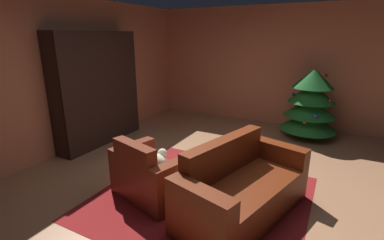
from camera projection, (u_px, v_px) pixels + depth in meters
ground_plane at (213, 186)px, 3.90m from camera, size 8.03×8.03×0.00m
wall_back at (274, 67)px, 6.36m from camera, size 5.80×0.06×2.67m
wall_left at (61, 77)px, 4.79m from camera, size 0.06×6.81×2.67m
area_rug at (202, 197)px, 3.63m from camera, size 2.57×2.47×0.01m
bookshelf_unit at (103, 91)px, 5.34m from camera, size 0.37×1.83×2.09m
armchair_red at (151, 176)px, 3.59m from camera, size 1.13×0.91×0.80m
couch_red at (241, 189)px, 3.24m from camera, size 1.22×1.88×0.86m
coffee_table at (195, 169)px, 3.53m from camera, size 0.67×0.67×0.44m
book_stack_on_table at (191, 163)px, 3.48m from camera, size 0.22×0.19×0.13m
bottle_on_table at (209, 157)px, 3.51m from camera, size 0.07×0.07×0.28m
decorated_tree at (311, 104)px, 5.58m from camera, size 1.10×1.10×1.41m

